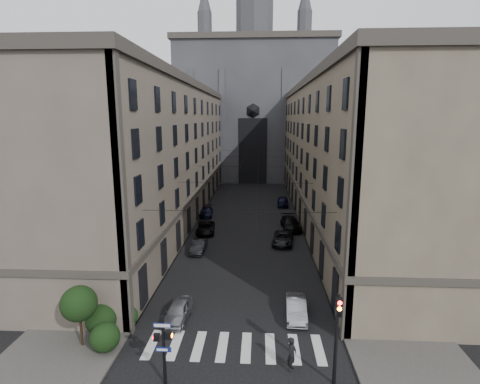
% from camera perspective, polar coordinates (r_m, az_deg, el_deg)
% --- Properties ---
extents(sidewalk_left, '(7.00, 80.00, 0.15)m').
position_cam_1_polar(sidewalk_left, '(55.22, -9.63, -3.62)').
color(sidewalk_left, '#383533').
rests_on(sidewalk_left, ground).
extents(sidewalk_right, '(7.00, 80.00, 0.15)m').
position_cam_1_polar(sidewalk_right, '(54.67, 12.44, -3.88)').
color(sidewalk_right, '#383533').
rests_on(sidewalk_right, ground).
extents(zebra_crossing, '(11.00, 3.20, 0.01)m').
position_cam_1_polar(zebra_crossing, '(25.39, -0.87, -22.51)').
color(zebra_crossing, beige).
rests_on(zebra_crossing, ground).
extents(building_left, '(13.60, 60.60, 18.85)m').
position_cam_1_polar(building_left, '(54.35, -13.00, 5.95)').
color(building_left, '#534A3F').
rests_on(building_left, ground).
extents(building_right, '(13.60, 60.60, 18.85)m').
position_cam_1_polar(building_right, '(53.62, 15.98, 5.74)').
color(building_right, brown).
rests_on(building_right, ground).
extents(gothic_tower, '(35.00, 23.00, 58.00)m').
position_cam_1_polar(gothic_tower, '(91.09, 2.14, 13.59)').
color(gothic_tower, '#2D2D33').
rests_on(gothic_tower, ground).
extents(pedestrian_signal_left, '(1.02, 0.38, 4.00)m').
position_cam_1_polar(pedestrian_signal_left, '(21.73, -11.59, -21.88)').
color(pedestrian_signal_left, black).
rests_on(pedestrian_signal_left, ground).
extents(traffic_light_right, '(0.34, 0.50, 5.20)m').
position_cam_1_polar(traffic_light_right, '(21.39, 14.58, -19.56)').
color(traffic_light_right, black).
rests_on(traffic_light_right, ground).
extents(shrub_cluster, '(3.90, 4.40, 3.90)m').
position_cam_1_polar(shrub_cluster, '(26.44, -21.05, -17.32)').
color(shrub_cluster, black).
rests_on(shrub_cluster, sidewalk_left).
extents(tram_wires, '(14.00, 60.00, 0.43)m').
position_cam_1_polar(tram_wires, '(52.16, 1.37, 3.70)').
color(tram_wires, black).
rests_on(tram_wires, ground).
extents(car_left_near, '(1.78, 3.93, 1.31)m').
position_cam_1_polar(car_left_near, '(28.14, -9.42, -17.48)').
color(car_left_near, gray).
rests_on(car_left_near, ground).
extents(car_left_midnear, '(1.42, 3.91, 1.28)m').
position_cam_1_polar(car_left_midnear, '(40.54, -6.30, -8.21)').
color(car_left_midnear, black).
rests_on(car_left_midnear, ground).
extents(car_left_midfar, '(2.61, 4.92, 1.32)m').
position_cam_1_polar(car_left_midfar, '(46.90, -5.27, -5.45)').
color(car_left_midfar, black).
rests_on(car_left_midfar, ground).
extents(car_left_far, '(2.10, 4.59, 1.30)m').
position_cam_1_polar(car_left_far, '(54.66, -5.16, -3.03)').
color(car_left_far, black).
rests_on(car_left_far, ground).
extents(car_right_near, '(1.59, 4.13, 1.34)m').
position_cam_1_polar(car_right_near, '(28.45, 8.54, -17.08)').
color(car_right_near, gray).
rests_on(car_right_near, ground).
extents(car_right_midnear, '(2.86, 5.07, 1.34)m').
position_cam_1_polar(car_right_midnear, '(43.05, 6.54, -7.01)').
color(car_right_midnear, black).
rests_on(car_right_midnear, ground).
extents(car_right_midfar, '(2.63, 5.53, 1.55)m').
position_cam_1_polar(car_right_midfar, '(48.50, 7.73, -4.79)').
color(car_right_midfar, black).
rests_on(car_right_midfar, ground).
extents(car_right_far, '(1.94, 4.45, 1.49)m').
position_cam_1_polar(car_right_far, '(61.02, 6.55, -1.45)').
color(car_right_far, black).
rests_on(car_right_far, ground).
extents(pedestrian, '(0.72, 0.86, 2.01)m').
position_cam_1_polar(pedestrian, '(23.21, 7.91, -23.26)').
color(pedestrian, black).
rests_on(pedestrian, ground).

